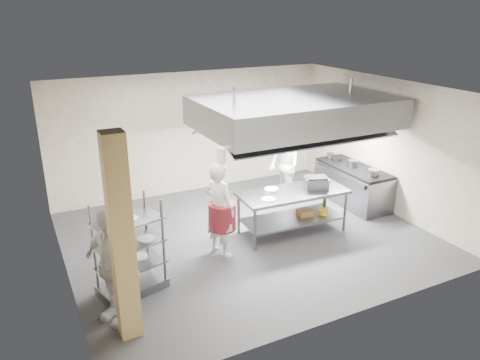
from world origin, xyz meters
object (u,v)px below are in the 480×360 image
island (292,212)px  chef_plating (112,266)px  cooking_range (352,186)px  stockpot (353,164)px  pass_rack (129,248)px  chef_head (220,210)px  griddle (316,183)px  chef_line (284,166)px

island → chef_plating: size_ratio=1.23×
island → cooking_range: 2.25m
stockpot → island: bearing=-161.4°
pass_rack → stockpot: size_ratio=6.86×
chef_head → griddle: 2.26m
chef_line → cooking_range: bearing=57.5°
chef_plating → cooking_range: bearing=78.9°
chef_head → chef_line: 3.04m
island → chef_plating: chef_plating is taller
pass_rack → chef_line: 4.83m
chef_head → griddle: size_ratio=4.00×
chef_head → chef_line: bearing=-74.9°
stockpot → pass_rack: bearing=-166.3°
island → pass_rack: bearing=-166.7°
cooking_range → chef_plating: bearing=-162.0°
island → cooking_range: size_ratio=1.12×
chef_plating → pass_rack: bearing=118.0°
pass_rack → cooking_range: 5.85m
chef_plating → stockpot: 6.37m
chef_line → griddle: bearing=-7.8°
pass_rack → griddle: 4.11m
pass_rack → chef_line: chef_line is taller
pass_rack → chef_line: bearing=12.5°
chef_line → island: bearing=-25.4°
chef_head → griddle: (2.25, 0.14, 0.10)m
island → chef_line: (0.75, 1.58, 0.41)m
pass_rack → chef_plating: 0.75m
pass_rack → chef_plating: (-0.40, -0.63, 0.12)m
island → cooking_range: island is taller
island → stockpot: bearing=21.4°
island → chef_line: chef_line is taller
island → chef_head: chef_head is taller
island → pass_rack: pass_rack is taller
island → stockpot: stockpot is taller
cooking_range → chef_head: size_ratio=1.09×
pass_rack → cooking_range: size_ratio=0.79×
island → stockpot: size_ratio=9.70×
chef_plating → chef_head: bearing=87.3°
cooking_range → chef_plating: 6.41m
pass_rack → chef_head: bearing=-0.5°
pass_rack → chef_plating: bearing=-138.0°
island → griddle: bearing=-3.0°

